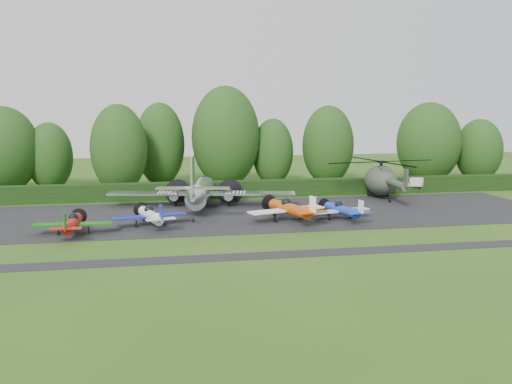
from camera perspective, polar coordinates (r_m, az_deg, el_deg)
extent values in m
plane|color=#285116|center=(46.64, -3.16, -4.66)|extent=(160.00, 160.00, 0.00)
cube|color=black|center=(56.35, -4.53, -2.39)|extent=(70.00, 18.00, 0.01)
cube|color=black|center=(40.88, -2.01, -6.53)|extent=(70.00, 2.00, 0.00)
cube|color=black|center=(67.14, -5.58, -0.66)|extent=(90.00, 1.60, 2.00)
cylinder|color=silver|center=(60.50, -5.53, 0.00)|extent=(2.09, 10.90, 2.09)
cone|color=silver|center=(66.53, -6.03, 0.75)|extent=(2.09, 1.36, 2.09)
cone|color=silver|center=(54.00, -4.88, -0.52)|extent=(2.09, 2.73, 2.09)
sphere|color=black|center=(65.61, -5.97, 1.04)|extent=(1.36, 1.36, 1.36)
cube|color=silver|center=(61.44, -5.61, -0.13)|extent=(19.99, 2.18, 0.20)
cube|color=white|center=(61.20, -9.00, -0.13)|extent=(2.36, 2.27, 0.05)
cube|color=white|center=(61.86, -2.26, 0.06)|extent=(2.36, 2.27, 0.05)
cylinder|color=silver|center=(61.82, -8.34, -0.34)|extent=(1.00, 2.91, 1.00)
cylinder|color=silver|center=(62.34, -2.99, -0.19)|extent=(1.00, 2.91, 1.00)
cylinder|color=black|center=(63.84, -8.42, -0.07)|extent=(2.91, 0.03, 2.91)
cylinder|color=black|center=(64.34, -3.24, 0.07)|extent=(2.91, 0.03, 2.91)
cube|color=silver|center=(53.14, -4.81, 0.42)|extent=(6.82, 1.27, 0.13)
cube|color=silver|center=(52.71, -4.80, 1.75)|extent=(0.16, 2.00, 3.45)
cylinder|color=black|center=(61.62, -8.30, -1.31)|extent=(0.23, 0.82, 0.82)
cylinder|color=black|center=(62.14, -2.94, -1.15)|extent=(0.23, 0.82, 0.82)
cylinder|color=black|center=(53.28, -4.73, -2.85)|extent=(0.16, 0.40, 0.40)
cylinder|color=#AF1310|center=(49.73, -17.88, -3.02)|extent=(0.90, 5.15, 0.90)
sphere|color=black|center=(50.20, -17.83, -2.42)|extent=(0.79, 0.79, 0.79)
cube|color=#0F640F|center=(50.22, -17.81, -3.07)|extent=(6.56, 1.22, 0.13)
cube|color=#AF1310|center=(46.68, -18.34, -3.48)|extent=(2.44, 0.66, 0.09)
cube|color=#0F640F|center=(46.47, -18.39, -2.77)|extent=(0.09, 0.75, 1.22)
cylinder|color=black|center=(52.98, -17.45, -2.32)|extent=(1.40, 0.02, 1.40)
cylinder|color=black|center=(50.34, -19.18, -3.95)|extent=(0.13, 0.41, 0.41)
cylinder|color=black|center=(50.04, -16.41, -3.90)|extent=(0.13, 0.41, 0.41)
cylinder|color=black|center=(52.27, -17.52, -3.45)|extent=(0.11, 0.37, 0.37)
cylinder|color=silver|center=(51.60, -10.49, -2.32)|extent=(0.92, 5.27, 0.92)
sphere|color=black|center=(52.09, -10.51, -1.74)|extent=(0.80, 0.80, 0.80)
cube|color=#1A1D9E|center=(52.10, -10.49, -2.38)|extent=(6.70, 1.24, 0.13)
cube|color=silver|center=(48.45, -10.46, -2.73)|extent=(2.49, 0.67, 0.10)
cube|color=#1A1D9E|center=(48.24, -10.48, -2.03)|extent=(0.10, 0.77, 1.24)
cylinder|color=black|center=(54.94, -10.52, -1.67)|extent=(1.44, 0.02, 1.44)
cylinder|color=black|center=(52.06, -11.84, -3.26)|extent=(0.13, 0.42, 0.42)
cylinder|color=black|center=(52.07, -9.10, -3.18)|extent=(0.13, 0.42, 0.42)
cylinder|color=black|center=(54.21, -10.49, -2.78)|extent=(0.11, 0.38, 0.38)
cylinder|color=#BA470A|center=(53.18, 3.41, -1.70)|extent=(1.06, 6.05, 1.06)
sphere|color=black|center=(53.73, 3.24, -1.06)|extent=(0.92, 0.92, 0.92)
cube|color=white|center=(53.74, 3.26, -1.78)|extent=(7.71, 1.43, 0.15)
cube|color=#BA470A|center=(49.68, 4.44, -2.11)|extent=(2.86, 0.77, 0.11)
cube|color=white|center=(49.45, 4.48, -1.32)|extent=(0.11, 0.88, 1.43)
cylinder|color=black|center=(56.92, 2.44, -1.03)|extent=(1.65, 0.02, 1.65)
cylinder|color=black|center=(53.36, 1.82, -2.77)|extent=(0.15, 0.48, 0.48)
cylinder|color=black|center=(54.05, 4.78, -2.65)|extent=(0.15, 0.48, 0.48)
cylinder|color=black|center=(56.10, 2.68, -2.24)|extent=(0.13, 0.44, 0.44)
cylinder|color=#1B39A3|center=(54.41, 8.58, -1.80)|extent=(0.86, 4.93, 0.86)
sphere|color=black|center=(54.84, 8.40, -1.28)|extent=(0.75, 0.75, 0.75)
cube|color=silver|center=(54.85, 8.42, -1.85)|extent=(6.28, 1.17, 0.13)
cube|color=#1B39A3|center=(51.63, 9.67, -2.12)|extent=(2.33, 0.63, 0.09)
cube|color=silver|center=(51.45, 9.72, -1.50)|extent=(0.09, 0.72, 1.17)
cylinder|color=black|center=(57.37, 7.52, -1.25)|extent=(1.34, 0.02, 1.34)
cylinder|color=black|center=(54.44, 7.31, -2.65)|extent=(0.13, 0.39, 0.39)
cylinder|color=black|center=(55.20, 9.61, -2.54)|extent=(0.13, 0.39, 0.39)
cylinder|color=black|center=(56.72, 7.78, -2.23)|extent=(0.11, 0.36, 0.36)
ellipsoid|color=#343E30|center=(68.79, 12.36, 1.13)|extent=(3.56, 6.53, 3.41)
cylinder|color=#343E30|center=(64.10, 14.17, 0.85)|extent=(0.80, 6.85, 0.80)
cube|color=#343E30|center=(60.81, 15.61, 1.38)|extent=(0.14, 1.03, 1.83)
cylinder|color=black|center=(68.60, 12.41, 2.55)|extent=(0.34, 0.34, 0.91)
cylinder|color=black|center=(68.55, 12.42, 2.97)|extent=(0.80, 0.80, 0.29)
cylinder|color=black|center=(68.55, 12.42, 2.97)|extent=(13.70, 13.70, 0.07)
cube|color=#343E30|center=(67.81, 12.70, 2.13)|extent=(1.03, 2.28, 0.80)
ellipsoid|color=black|center=(70.44, 11.78, 1.41)|extent=(2.17, 2.17, 1.95)
cylinder|color=black|center=(69.42, 11.16, -0.20)|extent=(0.21, 0.64, 0.64)
cylinder|color=black|center=(70.30, 12.88, -0.14)|extent=(0.21, 0.64, 0.64)
cylinder|color=black|center=(65.73, 13.56, -0.80)|extent=(0.18, 0.55, 0.55)
cylinder|color=#3F3326|center=(72.55, 13.79, 0.34)|extent=(0.13, 0.13, 1.34)
cylinder|color=#3F3326|center=(74.00, 16.15, 0.41)|extent=(0.13, 0.13, 1.34)
cube|color=beige|center=(73.15, 15.00, 0.98)|extent=(3.56, 0.09, 1.11)
cylinder|color=black|center=(78.53, 1.68, 1.79)|extent=(0.70, 0.70, 2.99)
ellipsoid|color=#193C13|center=(78.24, 1.69, 4.03)|extent=(5.61, 5.61, 9.14)
cylinder|color=black|center=(78.93, -9.51, 1.97)|extent=(0.70, 0.70, 3.70)
ellipsoid|color=#193C13|center=(78.60, -9.58, 4.72)|extent=(6.64, 6.64, 11.29)
cylinder|color=black|center=(88.17, 21.28, 1.93)|extent=(0.70, 0.70, 2.95)
ellipsoid|color=#193C13|center=(87.91, 21.39, 3.89)|extent=(6.60, 6.60, 9.02)
cylinder|color=black|center=(78.20, -23.80, 1.25)|extent=(0.70, 0.70, 3.54)
ellipsoid|color=#193C13|center=(77.88, -23.96, 3.90)|extent=(8.74, 8.74, 10.81)
cylinder|color=black|center=(76.99, -3.03, 2.18)|extent=(0.70, 0.70, 4.41)
ellipsoid|color=#193C13|center=(76.63, -3.06, 5.55)|extent=(9.10, 9.10, 13.48)
cylinder|color=black|center=(84.52, 16.78, 2.15)|extent=(0.70, 0.70, 3.71)
ellipsoid|color=#193C13|center=(84.22, 16.89, 4.73)|extent=(8.94, 8.94, 11.35)
cylinder|color=black|center=(78.13, -19.83, 1.21)|extent=(0.70, 0.70, 2.86)
ellipsoid|color=#193C13|center=(77.84, -19.94, 3.36)|extent=(5.85, 5.85, 8.75)
cylinder|color=black|center=(79.80, 7.16, 2.04)|extent=(0.70, 0.70, 3.57)
ellipsoid|color=#193C13|center=(79.48, 7.21, 4.67)|extent=(7.10, 7.10, 10.91)
cylinder|color=black|center=(73.12, -13.47, 1.32)|extent=(0.70, 0.70, 3.62)
ellipsoid|color=#193C13|center=(72.77, -13.57, 4.23)|extent=(6.99, 6.99, 11.06)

